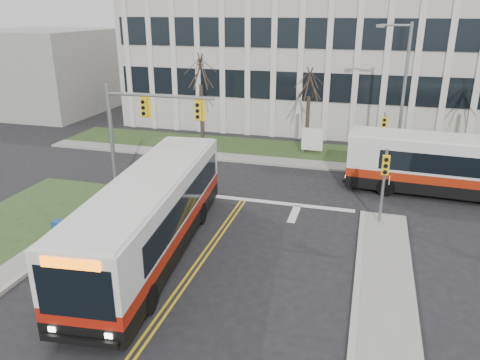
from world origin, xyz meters
name	(u,v)px	position (x,y,z in m)	size (l,w,h in m)	color
ground	(190,276)	(0.00, 0.00, 0.00)	(120.00, 120.00, 0.00)	black
sidewalk_cross	(345,167)	(5.00, 15.20, 0.07)	(44.00, 1.60, 0.14)	#9E9B93
building_lawn	(347,155)	(5.00, 18.00, 0.06)	(44.00, 5.00, 0.12)	#29421C
office_building	(361,55)	(5.00, 30.00, 6.00)	(40.00, 16.00, 12.00)	#B4AFA6
building_annex	(42,71)	(-26.00, 26.00, 4.00)	(12.00, 12.00, 8.00)	#9E9B93
mast_arm_signal	(138,122)	(-5.62, 7.16, 4.26)	(6.11, 0.38, 6.20)	slate
signal_pole_near	(384,176)	(7.20, 6.90, 2.50)	(0.34, 0.39, 3.80)	slate
signal_pole_far	(383,133)	(7.20, 15.40, 2.50)	(0.34, 0.39, 3.80)	slate
streetlight	(401,89)	(8.03, 16.20, 5.19)	(2.15, 0.25, 9.20)	slate
directory_sign	(312,140)	(2.50, 17.50, 1.17)	(1.50, 0.12, 2.00)	slate
tree_left	(201,73)	(-6.00, 18.00, 5.51)	(1.80, 1.80, 7.70)	#42352B
tree_mid	(309,85)	(2.00, 18.20, 4.88)	(1.80, 1.80, 6.82)	#42352B
bus_main	(152,217)	(-2.16, 1.34, 1.72)	(2.79, 12.87, 3.43)	silver
bus_cross	(462,169)	(11.47, 11.90, 1.64)	(2.66, 12.29, 3.28)	silver
newspaper_box_blue	(60,231)	(-6.80, 1.29, 0.47)	(0.50, 0.45, 0.95)	navy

